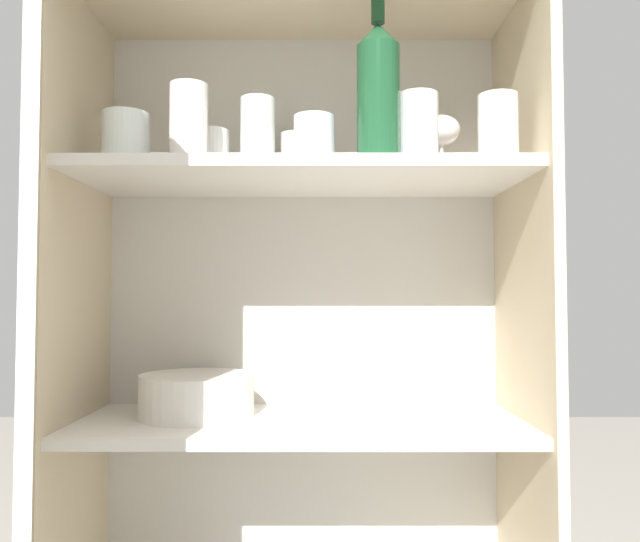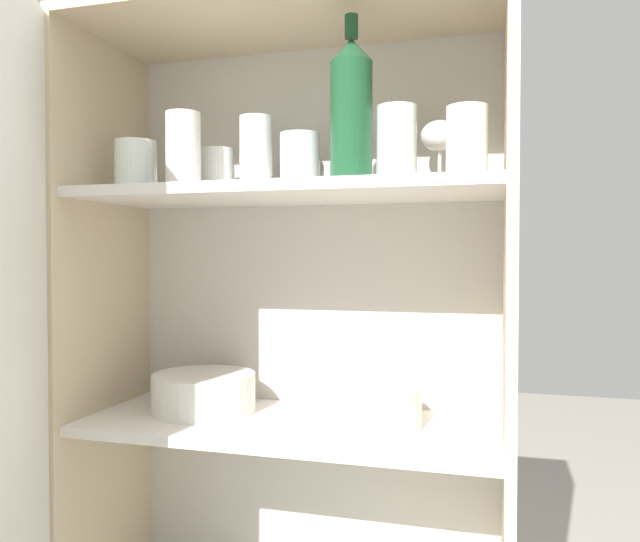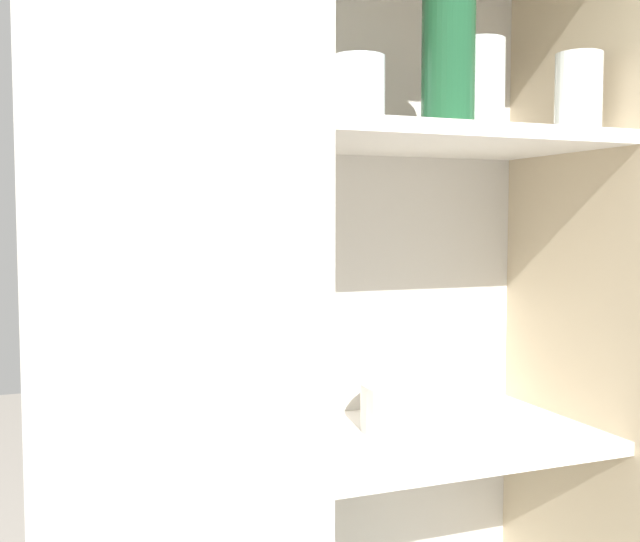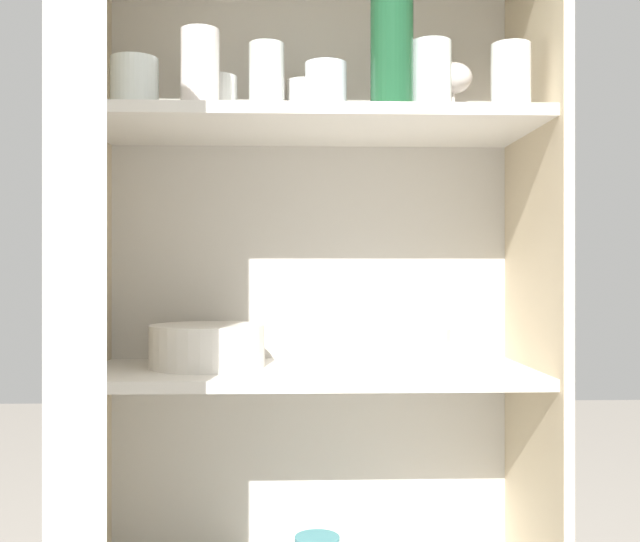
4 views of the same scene
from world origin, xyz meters
name	(u,v)px [view 3 (image 3 of 4)]	position (x,y,z in m)	size (l,w,h in m)	color
cupboard_back_panel	(300,407)	(0.00, 0.32, 0.74)	(0.83, 0.02, 1.49)	silver
cupboard_side_left	(39,467)	(-0.40, 0.16, 0.74)	(0.02, 0.35, 1.49)	#CCB793
cupboard_side_right	(567,408)	(0.40, 0.16, 0.74)	(0.02, 0.35, 1.49)	#CCB793
shelf_board_middle	(339,449)	(0.00, 0.16, 0.72)	(0.79, 0.31, 0.02)	silver
shelf_board_upper	(339,137)	(0.00, 0.16, 1.17)	(0.79, 0.31, 0.02)	silver
tumbler_glass_0	(578,93)	(0.33, 0.06, 1.23)	(0.07, 0.07, 0.11)	white
tumbler_glass_1	(206,95)	(-0.18, 0.21, 1.22)	(0.08, 0.08, 0.09)	white
tumbler_glass_2	(480,87)	(0.21, 0.13, 1.24)	(0.07, 0.07, 0.14)	white
tumbler_glass_3	(113,74)	(-0.31, 0.12, 1.23)	(0.08, 0.08, 0.10)	white
tumbler_glass_4	(304,104)	(-0.01, 0.26, 1.23)	(0.06, 0.06, 0.10)	white
tumbler_glass_5	(358,93)	(0.02, 0.15, 1.23)	(0.07, 0.07, 0.10)	white
tumbler_glass_6	(212,59)	(-0.19, 0.10, 1.25)	(0.07, 0.07, 0.14)	silver
tumbler_glass_7	(274,76)	(-0.08, 0.20, 1.25)	(0.07, 0.07, 0.15)	white
wine_glass_0	(473,85)	(0.28, 0.25, 1.27)	(0.07, 0.07, 0.13)	silver
wine_bottle	(449,36)	(0.14, 0.09, 1.30)	(0.07, 0.07, 0.29)	#194728
plate_stack_white	(427,406)	(0.15, 0.17, 0.77)	(0.20, 0.20, 0.07)	silver
mixing_bowl_large	(205,422)	(-0.19, 0.18, 0.77)	(0.21, 0.21, 0.08)	silver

